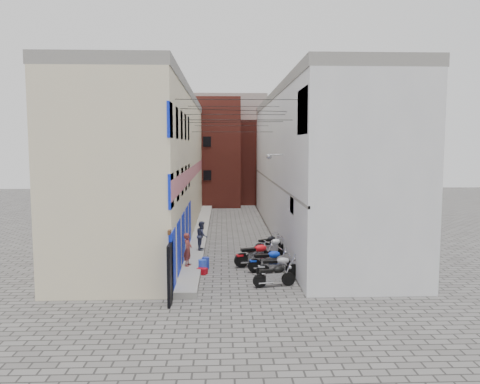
{
  "coord_description": "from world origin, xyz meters",
  "views": [
    {
      "loc": [
        -0.62,
        -16.88,
        5.68
      ],
      "look_at": [
        0.37,
        9.87,
        3.0
      ],
      "focal_mm": 35.0,
      "sensor_mm": 36.0,
      "label": 1
    }
  ],
  "objects": [
    {
      "name": "motorcycle_f",
      "position": [
        1.9,
        6.58,
        0.55
      ],
      "size": [
        1.97,
        1.29,
        1.09
      ],
      "primitive_type": null,
      "rotation": [
        0.0,
        0.0,
        -1.16
      ],
      "color": "silver",
      "rests_on": "ground"
    },
    {
      "name": "far_shopfront",
      "position": [
        0.0,
        25.2,
        1.2
      ],
      "size": [
        2.0,
        0.3,
        2.4
      ],
      "primitive_type": "cube",
      "color": "black",
      "rests_on": "ground"
    },
    {
      "name": "water_jug_far",
      "position": [
        -1.43,
        4.28,
        0.27
      ],
      "size": [
        0.35,
        0.35,
        0.53
      ],
      "primitive_type": "cylinder",
      "rotation": [
        0.0,
        0.0,
        0.03
      ],
      "color": "#2135A7",
      "rests_on": "ground"
    },
    {
      "name": "building_far_concrete",
      "position": [
        0.0,
        34.0,
        5.5
      ],
      "size": [
        8.0,
        5.0,
        11.0
      ],
      "primitive_type": "cube",
      "color": "gray",
      "rests_on": "ground"
    },
    {
      "name": "building_far_brick_left",
      "position": [
        -2.0,
        28.0,
        5.0
      ],
      "size": [
        6.0,
        6.0,
        10.0
      ],
      "primitive_type": "cube",
      "color": "maroon",
      "rests_on": "ground"
    },
    {
      "name": "motorcycle_c",
      "position": [
        1.47,
        3.65,
        0.58
      ],
      "size": [
        2.08,
        0.97,
        1.16
      ],
      "primitive_type": null,
      "rotation": [
        0.0,
        0.0,
        -1.4
      ],
      "color": "#0C31BD",
      "rests_on": "ground"
    },
    {
      "name": "plinth",
      "position": [
        -2.05,
        13.0,
        0.12
      ],
      "size": [
        0.9,
        26.0,
        0.25
      ],
      "primitive_type": "cube",
      "color": "gray",
      "rests_on": "ground"
    },
    {
      "name": "ground",
      "position": [
        0.0,
        0.0,
        0.0
      ],
      "size": [
        90.0,
        90.0,
        0.0
      ],
      "primitive_type": "plane",
      "color": "#514E4C",
      "rests_on": "ground"
    },
    {
      "name": "red_crate",
      "position": [
        -1.55,
        3.39,
        0.13
      ],
      "size": [
        0.51,
        0.46,
        0.26
      ],
      "primitive_type": "cube",
      "rotation": [
        0.0,
        0.0,
        -0.39
      ],
      "color": "#AA0C17",
      "rests_on": "ground"
    },
    {
      "name": "building_far_brick_right",
      "position": [
        3.0,
        30.0,
        4.0
      ],
      "size": [
        5.0,
        6.0,
        8.0
      ],
      "primitive_type": "cube",
      "color": "maroon",
      "rests_on": "ground"
    },
    {
      "name": "motorcycle_b",
      "position": [
        1.74,
        2.65,
        0.55
      ],
      "size": [
        1.93,
        0.69,
        1.1
      ],
      "primitive_type": null,
      "rotation": [
        0.0,
        0.0,
        -1.52
      ],
      "color": "#9C9CA0",
      "rests_on": "ground"
    },
    {
      "name": "person_b",
      "position": [
        -1.71,
        7.18,
        1.0
      ],
      "size": [
        0.57,
        0.73,
        1.49
      ],
      "primitive_type": "imported",
      "rotation": [
        0.0,
        0.0,
        1.58
      ],
      "color": "#31344A",
      "rests_on": "plinth"
    },
    {
      "name": "motorcycle_a",
      "position": [
        1.43,
        1.43,
        0.51
      ],
      "size": [
        1.83,
        0.86,
        1.02
      ],
      "primitive_type": null,
      "rotation": [
        0.0,
        0.0,
        -1.39
      ],
      "color": "black",
      "rests_on": "ground"
    },
    {
      "name": "motorcycle_e",
      "position": [
        0.92,
        5.44,
        0.49
      ],
      "size": [
        1.7,
        1.37,
        0.98
      ],
      "primitive_type": null,
      "rotation": [
        0.0,
        0.0,
        -0.99
      ],
      "color": "black",
      "rests_on": "ground"
    },
    {
      "name": "person_a",
      "position": [
        -2.21,
        3.91,
        1.0
      ],
      "size": [
        0.47,
        0.61,
        1.5
      ],
      "primitive_type": "imported",
      "rotation": [
        0.0,
        0.0,
        1.36
      ],
      "color": "brown",
      "rests_on": "plinth"
    },
    {
      "name": "water_jug_near",
      "position": [
        -1.55,
        3.68,
        0.29
      ],
      "size": [
        0.37,
        0.37,
        0.57
      ],
      "primitive_type": "cylinder",
      "rotation": [
        0.0,
        0.0,
        -0.01
      ],
      "color": "blue",
      "rests_on": "ground"
    },
    {
      "name": "overhead_wires",
      "position": [
        0.0,
        7.64,
        7.12
      ],
      "size": [
        5.8,
        13.02,
        1.32
      ],
      "color": "black",
      "rests_on": "ground"
    },
    {
      "name": "building_left",
      "position": [
        -4.98,
        12.95,
        4.5
      ],
      "size": [
        5.1,
        27.0,
        9.0
      ],
      "color": "beige",
      "rests_on": "ground"
    },
    {
      "name": "motorcycle_d",
      "position": [
        0.93,
        4.66,
        0.62
      ],
      "size": [
        2.25,
        1.3,
        1.24
      ],
      "primitive_type": null,
      "rotation": [
        0.0,
        0.0,
        -1.26
      ],
      "color": "red",
      "rests_on": "ground"
    },
    {
      "name": "motorcycle_g",
      "position": [
        1.81,
        7.48,
        0.52
      ],
      "size": [
        1.82,
        1.48,
        1.04
      ],
      "primitive_type": null,
      "rotation": [
        0.0,
        0.0,
        -0.98
      ],
      "color": "black",
      "rests_on": "ground"
    },
    {
      "name": "building_right",
      "position": [
        5.0,
        13.0,
        4.51
      ],
      "size": [
        5.94,
        26.0,
        9.0
      ],
      "color": "silver",
      "rests_on": "ground"
    }
  ]
}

